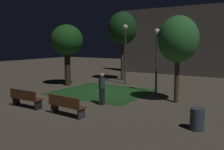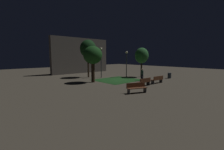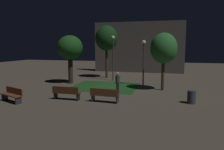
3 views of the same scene
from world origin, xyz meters
The scene contains 13 objects.
ground_plane centered at (0.00, 0.00, 0.00)m, with size 60.00×60.00×0.00m, color #4C4438.
grass_lawn centered at (-0.28, 0.02, 0.01)m, with size 5.61×5.05×0.01m, color #194219.
bench_by_lamp centered at (-1.29, -5.07, 0.48)m, with size 1.80×0.49×0.88m.
bench_near_trees centered at (1.29, -5.07, 0.48)m, with size 1.83×0.60×0.88m.
bench_path_side centered at (-4.27, -6.40, 0.48)m, with size 1.85×1.11×0.88m.
tree_near_wall centered at (-1.59, 5.00, 4.24)m, with size 2.38×2.38×5.62m.
tree_lawn_side centered at (-3.78, 0.72, 3.24)m, with size 2.29×2.29×4.41m.
tree_tall_center centered at (4.55, -0.27, 3.25)m, with size 2.05×2.05×4.45m.
lamp_post_near_wall centered at (2.84, 1.26, 2.73)m, with size 0.36×0.36×3.94m.
lamp_post_plaza_west centered at (-0.43, 3.33, 3.03)m, with size 0.36×0.36×4.44m.
trash_bin centered at (6.39, -3.90, 0.39)m, with size 0.50×0.50×0.79m, color #2D3842.
pedestrian centered at (1.52, -2.68, 0.85)m, with size 0.32×0.32×1.61m.
building_wall_backdrop centered at (0.92, 11.09, 3.27)m, with size 11.67×0.80×6.54m, color #4C4742.
Camera 3 is at (5.14, -17.47, 3.43)m, focal length 34.88 mm.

